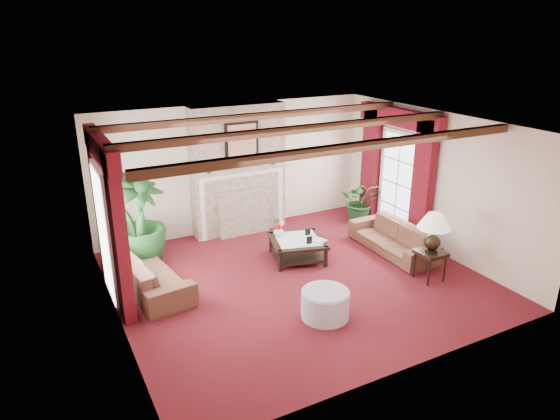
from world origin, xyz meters
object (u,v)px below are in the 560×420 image
ottoman (325,304)px  sofa_left (149,267)px  coffee_table (297,249)px  side_table (429,265)px  sofa_right (393,233)px  potted_palm (141,240)px

ottoman → sofa_left: bearing=135.4°
coffee_table → side_table: side_table is taller
coffee_table → side_table: bearing=-31.6°
ottoman → coffee_table: bearing=72.4°
sofa_left → ottoman: size_ratio=2.91×
sofa_left → sofa_right: (4.56, -0.72, -0.02)m
side_table → ottoman: 2.26m
coffee_table → side_table: (1.63, -1.76, 0.06)m
ottoman → side_table: bearing=4.8°
sofa_right → side_table: size_ratio=3.68×
sofa_left → potted_palm: bearing=-13.2°
sofa_left → coffee_table: bearing=-100.7°
side_table → sofa_left: bearing=156.4°
sofa_right → coffee_table: 1.91m
sofa_left → side_table: bearing=-121.1°
side_table → ottoman: side_table is taller
sofa_right → potted_palm: potted_palm is taller
potted_palm → ottoman: bearing=-56.7°
side_table → ottoman: size_ratio=0.72×
potted_palm → sofa_right: bearing=-20.9°
sofa_left → sofa_right: size_ratio=1.09×
ottoman → sofa_right: bearing=29.8°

